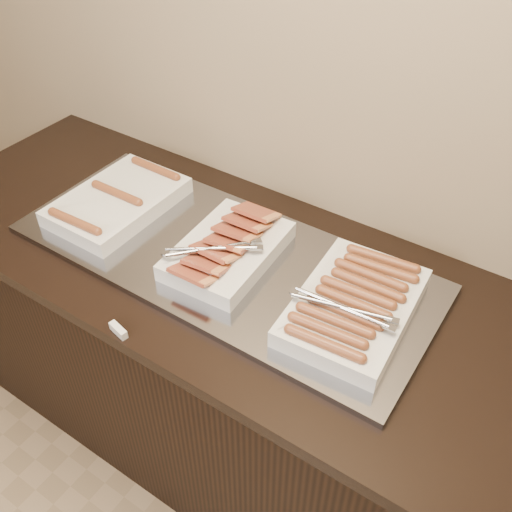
# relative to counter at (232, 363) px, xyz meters

# --- Properties ---
(counter) EXTENTS (2.06, 0.76, 0.90)m
(counter) POSITION_rel_counter_xyz_m (0.00, 0.00, 0.00)
(counter) COLOR black
(counter) RESTS_ON ground
(warming_tray) EXTENTS (1.20, 0.50, 0.02)m
(warming_tray) POSITION_rel_counter_xyz_m (-0.02, 0.00, 0.46)
(warming_tray) COLOR gray
(warming_tray) RESTS_ON counter
(dish_left) EXTENTS (0.27, 0.40, 0.07)m
(dish_left) POSITION_rel_counter_xyz_m (-0.41, 0.00, 0.49)
(dish_left) COLOR silver
(dish_left) RESTS_ON warming_tray
(dish_center) EXTENTS (0.26, 0.37, 0.09)m
(dish_center) POSITION_rel_counter_xyz_m (0.01, -0.00, 0.50)
(dish_center) COLOR silver
(dish_center) RESTS_ON warming_tray
(dish_right) EXTENTS (0.29, 0.41, 0.08)m
(dish_right) POSITION_rel_counter_xyz_m (0.39, -0.00, 0.50)
(dish_right) COLOR silver
(dish_right) RESTS_ON warming_tray
(label_holder) EXTENTS (0.06, 0.03, 0.02)m
(label_holder) POSITION_rel_counter_xyz_m (-0.07, -0.36, 0.46)
(label_holder) COLOR silver
(label_holder) RESTS_ON counter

